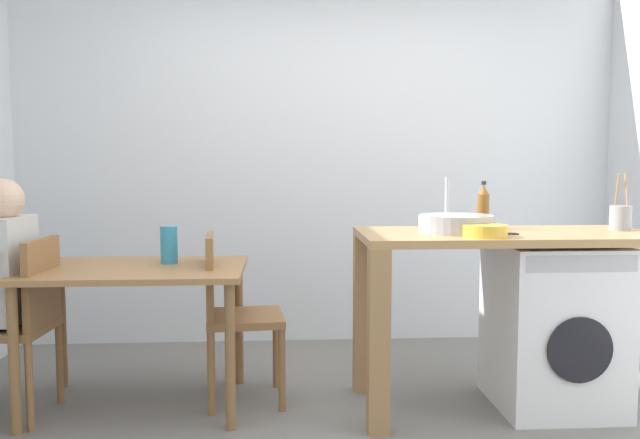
{
  "coord_description": "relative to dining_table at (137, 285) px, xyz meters",
  "views": [
    {
      "loc": [
        -0.28,
        -2.86,
        1.27
      ],
      "look_at": [
        -0.07,
        0.45,
        0.98
      ],
      "focal_mm": 36.25,
      "sensor_mm": 36.0,
      "label": 1
    }
  ],
  "objects": [
    {
      "name": "wall_back",
      "position": [
        1.02,
        1.27,
        0.71
      ],
      "size": [
        4.6,
        0.1,
        2.7
      ],
      "primitive_type": "cube",
      "color": "silver",
      "rests_on": "ground_plane"
    },
    {
      "name": "dining_table",
      "position": [
        0.0,
        0.0,
        0.0
      ],
      "size": [
        1.1,
        0.76,
        0.74
      ],
      "color": "#9E7042",
      "rests_on": "ground_plane"
    },
    {
      "name": "chair_person_seat",
      "position": [
        -0.55,
        -0.1,
        -0.14
      ],
      "size": [
        0.42,
        0.42,
        0.9
      ],
      "rotation": [
        0.0,
        0.0,
        1.52
      ],
      "color": "olive",
      "rests_on": "ground_plane"
    },
    {
      "name": "chair_opposite",
      "position": [
        0.48,
        0.04,
        -0.14
      ],
      "size": [
        0.44,
        0.44,
        0.9
      ],
      "rotation": [
        0.0,
        0.0,
        -1.48
      ],
      "color": "olive",
      "rests_on": "ground_plane"
    },
    {
      "name": "kitchen_counter",
      "position": [
        1.69,
        -0.12,
        0.12
      ],
      "size": [
        1.5,
        0.68,
        0.92
      ],
      "color": "tan",
      "rests_on": "ground_plane"
    },
    {
      "name": "washing_machine",
      "position": [
        2.16,
        -0.13,
        -0.21
      ],
      "size": [
        0.6,
        0.61,
        0.86
      ],
      "color": "white",
      "rests_on": "ground_plane"
    },
    {
      "name": "sink_basin",
      "position": [
        1.63,
        -0.12,
        0.32
      ],
      "size": [
        0.38,
        0.38,
        0.09
      ],
      "primitive_type": "cylinder",
      "color": "#9EA0A5",
      "rests_on": "kitchen_counter"
    },
    {
      "name": "tap",
      "position": [
        1.63,
        0.06,
        0.42
      ],
      "size": [
        0.02,
        0.02,
        0.28
      ],
      "primitive_type": "cylinder",
      "color": "#B2B2B7",
      "rests_on": "kitchen_counter"
    },
    {
      "name": "bottle_tall_green",
      "position": [
        1.84,
        0.08,
        0.39
      ],
      "size": [
        0.06,
        0.06,
        0.26
      ],
      "color": "brown",
      "rests_on": "kitchen_counter"
    },
    {
      "name": "mixing_bowl",
      "position": [
        1.72,
        -0.32,
        0.31
      ],
      "size": [
        0.21,
        0.21,
        0.06
      ],
      "color": "gold",
      "rests_on": "kitchen_counter"
    },
    {
      "name": "utensil_crock",
      "position": [
        2.53,
        -0.07,
        0.35
      ],
      "size": [
        0.11,
        0.11,
        0.3
      ],
      "color": "gray",
      "rests_on": "kitchen_counter"
    },
    {
      "name": "vase",
      "position": [
        0.15,
        0.1,
        0.2
      ],
      "size": [
        0.09,
        0.09,
        0.2
      ],
      "primitive_type": "cylinder",
      "color": "teal",
      "rests_on": "dining_table"
    },
    {
      "name": "scissors",
      "position": [
        1.85,
        -0.22,
        0.28
      ],
      "size": [
        0.15,
        0.06,
        0.01
      ],
      "color": "#B2B2B7",
      "rests_on": "kitchen_counter"
    }
  ]
}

